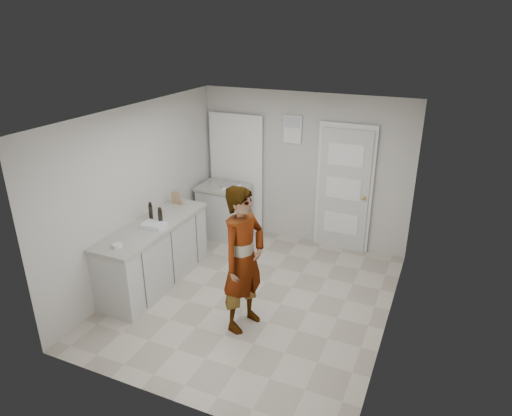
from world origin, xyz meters
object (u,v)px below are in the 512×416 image
at_px(person, 244,260).
at_px(oil_cruet_a, 160,216).
at_px(cake_mix_box, 176,198).
at_px(spice_jar, 183,202).
at_px(egg_bowl, 117,246).
at_px(baking_dish, 154,225).
at_px(oil_cruet_b, 151,211).

relative_size(person, oil_cruet_a, 7.32).
relative_size(person, cake_mix_box, 9.66).
relative_size(person, spice_jar, 22.18).
relative_size(cake_mix_box, oil_cruet_a, 0.76).
bearing_deg(egg_bowl, cake_mix_box, 95.13).
bearing_deg(cake_mix_box, person, -39.71).
bearing_deg(baking_dish, cake_mix_box, 102.82).
xyz_separation_m(cake_mix_box, baking_dish, (0.19, -0.84, -0.07)).
height_order(spice_jar, baking_dish, spice_jar).
bearing_deg(oil_cruet_b, person, -17.30).
relative_size(spice_jar, oil_cruet_a, 0.33).
distance_m(person, baking_dish, 1.52).
bearing_deg(baking_dish, oil_cruet_b, 132.55).
bearing_deg(cake_mix_box, oil_cruet_b, -95.38).
bearing_deg(oil_cruet_a, oil_cruet_b, 157.35).
height_order(oil_cruet_a, egg_bowl, oil_cruet_a).
height_order(cake_mix_box, spice_jar, cake_mix_box).
bearing_deg(spice_jar, cake_mix_box, -179.95).
distance_m(person, egg_bowl, 1.59).
bearing_deg(person, oil_cruet_a, 87.76).
height_order(cake_mix_box, oil_cruet_b, oil_cruet_b).
xyz_separation_m(oil_cruet_a, oil_cruet_b, (-0.23, 0.09, 0.00)).
xyz_separation_m(oil_cruet_b, baking_dish, (0.19, -0.21, -0.10)).
bearing_deg(spice_jar, person, -36.66).
distance_m(person, spice_jar, 1.94).
bearing_deg(egg_bowl, baking_dish, 85.36).
bearing_deg(oil_cruet_a, egg_bowl, -96.24).
xyz_separation_m(spice_jar, oil_cruet_a, (0.10, -0.73, 0.08)).
xyz_separation_m(cake_mix_box, oil_cruet_a, (0.22, -0.73, 0.02)).
bearing_deg(oil_cruet_a, spice_jar, 97.67).
relative_size(person, oil_cruet_b, 7.16).
distance_m(oil_cruet_a, egg_bowl, 0.81).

